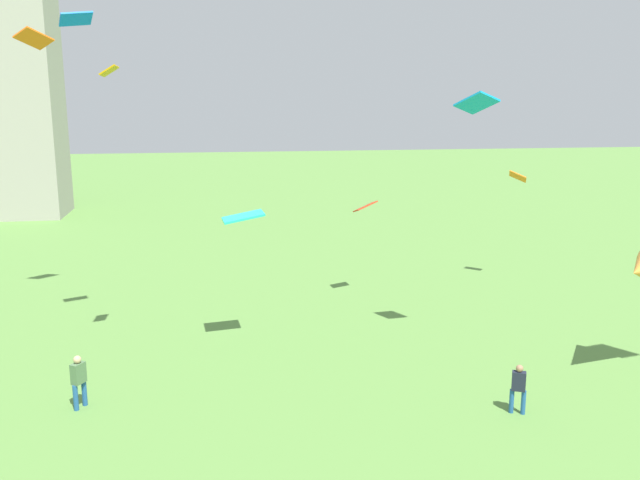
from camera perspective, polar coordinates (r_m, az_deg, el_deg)
The scene contains 9 objects.
person_2 at distance 22.16m, azimuth 16.44°, elevation -11.77°, with size 0.48×0.39×1.60m.
person_3 at distance 22.91m, azimuth -19.73°, elevation -10.97°, with size 0.46×0.52×1.75m.
kite_flying_0 at distance 25.06m, azimuth 13.10°, elevation 11.22°, with size 1.41×1.48×0.86m.
kite_flying_2 at distance 24.54m, azimuth -17.41°, elevation 13.50°, with size 0.58×0.89×0.41m.
kite_flying_3 at distance 32.26m, azimuth -23.05°, elevation 15.42°, with size 1.59×1.48×0.89m.
kite_flying_4 at distance 32.29m, azimuth 3.86°, elevation 2.85°, with size 1.13×0.98×0.62m.
kite_flying_5 at distance 36.40m, azimuth 16.38°, elevation 5.18°, with size 0.94×1.04×0.69m.
kite_flying_7 at distance 27.06m, azimuth -19.95°, elevation 17.18°, with size 1.28×1.10×0.56m.
kite_flying_10 at distance 25.59m, azimuth -6.52°, elevation 1.98°, with size 1.63×1.19×0.37m.
Camera 1 is at (-1.84, -1.91, 9.66)m, focal length 37.83 mm.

